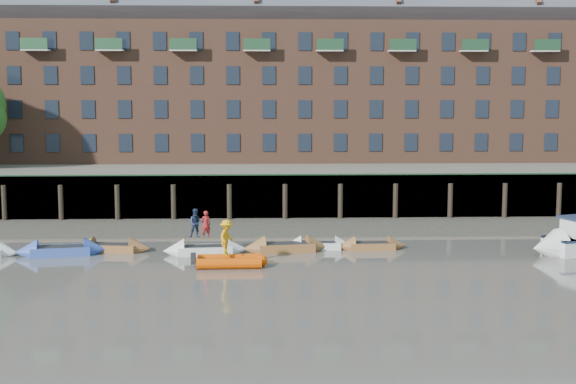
{
  "coord_description": "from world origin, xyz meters",
  "views": [
    {
      "loc": [
        0.11,
        -35.37,
        8.89
      ],
      "look_at": [
        1.85,
        12.0,
        3.2
      ],
      "focal_mm": 50.0,
      "sensor_mm": 36.0,
      "label": 1
    }
  ],
  "objects_px": {
    "rowboat_1": "(61,251)",
    "person_rib_crew": "(227,237)",
    "rib_tender": "(232,261)",
    "rowboat_4": "(286,247)",
    "motor_launch": "(575,242)",
    "rowboat_6": "(372,246)",
    "rowboat_3": "(205,250)",
    "rowboat_5": "(318,245)",
    "person_rower_a": "(206,224)",
    "person_rower_b": "(196,223)",
    "rowboat_2": "(112,248)"
  },
  "relations": [
    {
      "from": "rowboat_6",
      "to": "motor_launch",
      "type": "xyz_separation_m",
      "value": [
        11.33,
        -1.68,
        0.47
      ]
    },
    {
      "from": "rowboat_1",
      "to": "motor_launch",
      "type": "xyz_separation_m",
      "value": [
        29.02,
        -0.6,
        0.43
      ]
    },
    {
      "from": "rowboat_3",
      "to": "person_rower_a",
      "type": "distance_m",
      "value": 1.46
    },
    {
      "from": "rowboat_4",
      "to": "person_rib_crew",
      "type": "bearing_deg",
      "value": -138.42
    },
    {
      "from": "motor_launch",
      "to": "person_rib_crew",
      "type": "height_order",
      "value": "person_rib_crew"
    },
    {
      "from": "rowboat_5",
      "to": "motor_launch",
      "type": "distance_m",
      "value": 14.57
    },
    {
      "from": "rib_tender",
      "to": "person_rower_b",
      "type": "distance_m",
      "value": 4.39
    },
    {
      "from": "rowboat_4",
      "to": "motor_launch",
      "type": "relative_size",
      "value": 0.75
    },
    {
      "from": "rib_tender",
      "to": "rowboat_4",
      "type": "bearing_deg",
      "value": 51.7
    },
    {
      "from": "rowboat_3",
      "to": "rib_tender",
      "type": "distance_m",
      "value": 3.73
    },
    {
      "from": "rowboat_6",
      "to": "rib_tender",
      "type": "distance_m",
      "value": 9.13
    },
    {
      "from": "rowboat_2",
      "to": "rowboat_5",
      "type": "relative_size",
      "value": 1.13
    },
    {
      "from": "rowboat_1",
      "to": "motor_launch",
      "type": "height_order",
      "value": "motor_launch"
    },
    {
      "from": "rib_tender",
      "to": "motor_launch",
      "type": "xyz_separation_m",
      "value": [
        19.31,
        2.77,
        0.4
      ]
    },
    {
      "from": "rowboat_4",
      "to": "rowboat_5",
      "type": "xyz_separation_m",
      "value": [
        1.92,
        0.81,
        -0.05
      ]
    },
    {
      "from": "rowboat_1",
      "to": "rowboat_3",
      "type": "distance_m",
      "value": 8.07
    },
    {
      "from": "rowboat_2",
      "to": "person_rower_b",
      "type": "height_order",
      "value": "person_rower_b"
    },
    {
      "from": "person_rower_a",
      "to": "rowboat_1",
      "type": "bearing_deg",
      "value": -14.68
    },
    {
      "from": "rib_tender",
      "to": "person_rib_crew",
      "type": "distance_m",
      "value": 1.29
    },
    {
      "from": "rowboat_5",
      "to": "rowboat_1",
      "type": "bearing_deg",
      "value": -173.43
    },
    {
      "from": "rowboat_3",
      "to": "person_rower_b",
      "type": "xyz_separation_m",
      "value": [
        -0.5,
        0.19,
        1.51
      ]
    },
    {
      "from": "rowboat_4",
      "to": "person_rib_crew",
      "type": "relative_size",
      "value": 2.74
    },
    {
      "from": "rowboat_5",
      "to": "person_rib_crew",
      "type": "bearing_deg",
      "value": -136.52
    },
    {
      "from": "rib_tender",
      "to": "rowboat_6",
      "type": "bearing_deg",
      "value": 27.85
    },
    {
      "from": "rowboat_3",
      "to": "person_rower_a",
      "type": "bearing_deg",
      "value": 26.84
    },
    {
      "from": "rowboat_4",
      "to": "rowboat_3",
      "type": "bearing_deg",
      "value": 178.51
    },
    {
      "from": "rowboat_6",
      "to": "rib_tender",
      "type": "xyz_separation_m",
      "value": [
        -7.98,
        -4.45,
        0.07
      ]
    },
    {
      "from": "rowboat_4",
      "to": "rowboat_5",
      "type": "relative_size",
      "value": 1.26
    },
    {
      "from": "rib_tender",
      "to": "person_rower_a",
      "type": "xyz_separation_m",
      "value": [
        -1.59,
        3.38,
        1.42
      ]
    },
    {
      "from": "rowboat_3",
      "to": "rib_tender",
      "type": "relative_size",
      "value": 1.3
    },
    {
      "from": "rowboat_4",
      "to": "person_rib_crew",
      "type": "distance_m",
      "value": 5.21
    },
    {
      "from": "rowboat_3",
      "to": "motor_launch",
      "type": "relative_size",
      "value": 0.71
    },
    {
      "from": "rowboat_1",
      "to": "person_rower_b",
      "type": "distance_m",
      "value": 7.72
    },
    {
      "from": "rowboat_6",
      "to": "rib_tender",
      "type": "bearing_deg",
      "value": -154.38
    },
    {
      "from": "rowboat_4",
      "to": "person_rower_a",
      "type": "distance_m",
      "value": 4.8
    },
    {
      "from": "rowboat_6",
      "to": "person_rower_b",
      "type": "bearing_deg",
      "value": -178.4
    },
    {
      "from": "rowboat_3",
      "to": "rowboat_6",
      "type": "xyz_separation_m",
      "value": [
        9.62,
        1.1,
        -0.03
      ]
    },
    {
      "from": "rowboat_2",
      "to": "rowboat_5",
      "type": "height_order",
      "value": "rowboat_2"
    },
    {
      "from": "rowboat_1",
      "to": "person_rib_crew",
      "type": "relative_size",
      "value": 2.77
    },
    {
      "from": "rib_tender",
      "to": "person_rib_crew",
      "type": "height_order",
      "value": "person_rib_crew"
    },
    {
      "from": "rowboat_5",
      "to": "rib_tender",
      "type": "bearing_deg",
      "value": -134.64
    },
    {
      "from": "rowboat_5",
      "to": "person_rower_b",
      "type": "xyz_separation_m",
      "value": [
        -7.02,
        -1.19,
        1.54
      ]
    },
    {
      "from": "rowboat_3",
      "to": "person_rower_a",
      "type": "height_order",
      "value": "person_rower_a"
    },
    {
      "from": "rowboat_1",
      "to": "motor_launch",
      "type": "relative_size",
      "value": 0.76
    },
    {
      "from": "rowboat_4",
      "to": "person_rower_a",
      "type": "height_order",
      "value": "person_rower_a"
    },
    {
      "from": "rowboat_5",
      "to": "person_rower_b",
      "type": "bearing_deg",
      "value": -169.16
    },
    {
      "from": "rowboat_6",
      "to": "motor_launch",
      "type": "height_order",
      "value": "motor_launch"
    },
    {
      "from": "rowboat_2",
      "to": "person_rower_a",
      "type": "height_order",
      "value": "person_rower_a"
    },
    {
      "from": "person_rower_a",
      "to": "person_rower_b",
      "type": "bearing_deg",
      "value": -30.77
    },
    {
      "from": "rib_tender",
      "to": "person_rower_a",
      "type": "distance_m",
      "value": 4.0
    }
  ]
}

